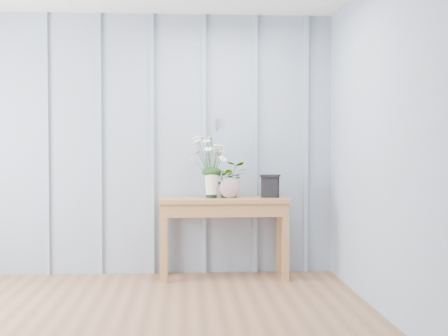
{
  "coord_description": "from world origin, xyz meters",
  "views": [
    {
      "loc": [
        0.56,
        -3.8,
        1.23
      ],
      "look_at": [
        0.93,
        1.94,
        1.03
      ],
      "focal_mm": 50.0,
      "sensor_mm": 36.0,
      "label": 1
    }
  ],
  "objects": [
    {
      "name": "spider_plant",
      "position": [
        0.99,
        2.06,
        0.92
      ],
      "size": [
        0.32,
        0.28,
        0.34
      ],
      "primitive_type": "imported",
      "rotation": [
        0.0,
        0.0,
        -0.04
      ],
      "color": "#163710",
      "rests_on": "sideboard"
    },
    {
      "name": "daisy_vase",
      "position": [
        0.81,
        1.99,
        1.14
      ],
      "size": [
        0.44,
        0.34,
        0.62
      ],
      "color": "black",
      "rests_on": "sideboard"
    },
    {
      "name": "sideboard",
      "position": [
        0.93,
        1.99,
        0.64
      ],
      "size": [
        1.2,
        0.45,
        0.75
      ],
      "color": "#9A693B",
      "rests_on": "ground"
    },
    {
      "name": "room_shell",
      "position": [
        0.0,
        0.92,
        1.99
      ],
      "size": [
        4.0,
        4.5,
        2.5
      ],
      "color": "#909DAF",
      "rests_on": "ground"
    },
    {
      "name": "felt_disc_vessel",
      "position": [
        0.98,
        1.96,
        0.84
      ],
      "size": [
        0.19,
        0.06,
        0.19
      ],
      "primitive_type": "ellipsoid",
      "rotation": [
        0.0,
        0.0,
        0.05
      ],
      "color": "#7D4162",
      "rests_on": "sideboard"
    },
    {
      "name": "carved_box",
      "position": [
        1.37,
        2.01,
        0.86
      ],
      "size": [
        0.21,
        0.18,
        0.21
      ],
      "color": "black",
      "rests_on": "sideboard"
    }
  ]
}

